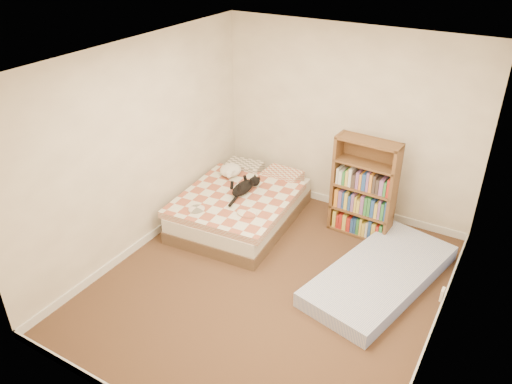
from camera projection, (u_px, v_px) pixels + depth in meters
The scene contains 6 objects.
room at pixel (273, 190), 5.01m from camera, with size 3.51×4.01×2.51m.
bed at pixel (242, 205), 6.66m from camera, with size 1.47×1.95×0.50m.
bookshelf at pixel (363, 199), 6.26m from camera, with size 0.80×0.30×1.31m.
floor_mattress at pixel (380, 275), 5.58m from camera, with size 0.89×1.98×0.18m, color #7D8DD1.
black_cat at pixel (244, 187), 6.50m from camera, with size 0.29×0.71×0.16m.
white_dog at pixel (231, 170), 6.89m from camera, with size 0.37×0.39×0.16m.
Camera 1 is at (2.08, -3.87, 3.62)m, focal length 35.00 mm.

